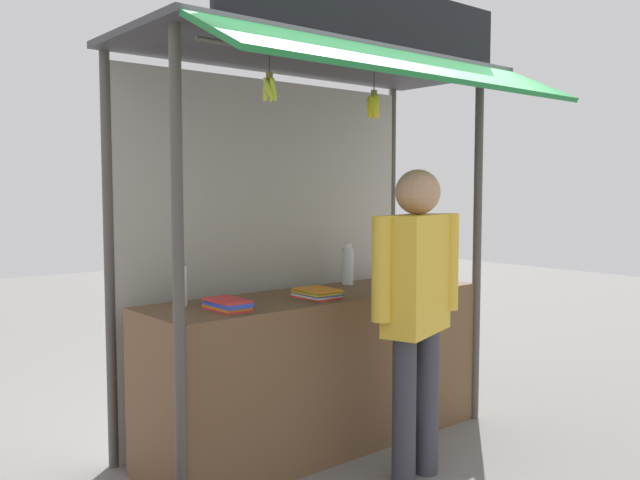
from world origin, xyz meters
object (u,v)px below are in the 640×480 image
(magazine_stack_rear_center, at_px, (317,293))
(banana_bunch_inner_left, at_px, (373,106))
(water_bottle_front_left, at_px, (348,265))
(water_bottle_mid_right, at_px, (407,265))
(water_bottle_back_right, at_px, (181,285))
(magazine_stack_front_right, at_px, (228,305))
(banana_bunch_rightmost, at_px, (269,88))
(water_bottle_left, at_px, (390,266))
(vendor_person, at_px, (417,294))

(magazine_stack_rear_center, xyz_separation_m, banana_bunch_inner_left, (0.16, -0.32, 1.13))
(water_bottle_front_left, xyz_separation_m, water_bottle_mid_right, (0.47, -0.13, -0.02))
(water_bottle_back_right, bearing_deg, water_bottle_mid_right, -2.63)
(water_bottle_back_right, xyz_separation_m, water_bottle_mid_right, (1.81, -0.08, -0.01))
(banana_bunch_inner_left, bearing_deg, magazine_stack_front_right, 158.90)
(banana_bunch_rightmost, relative_size, banana_bunch_inner_left, 0.87)
(water_bottle_mid_right, relative_size, magazine_stack_rear_center, 0.85)
(water_bottle_mid_right, bearing_deg, water_bottle_left, -173.40)
(water_bottle_mid_right, bearing_deg, water_bottle_back_right, 177.37)
(water_bottle_back_right, xyz_separation_m, vendor_person, (1.00, -0.91, -0.05))
(magazine_stack_rear_center, relative_size, banana_bunch_inner_left, 1.02)
(water_bottle_back_right, bearing_deg, water_bottle_front_left, 2.19)
(water_bottle_left, bearing_deg, water_bottle_front_left, 148.90)
(water_bottle_left, xyz_separation_m, banana_bunch_inner_left, (-0.65, -0.49, 1.04))
(water_bottle_left, bearing_deg, vendor_person, -126.92)
(magazine_stack_front_right, relative_size, vendor_person, 0.16)
(vendor_person, bearing_deg, banana_bunch_rightmost, 140.35)
(magazine_stack_rear_center, height_order, vendor_person, vendor_person)
(magazine_stack_front_right, bearing_deg, water_bottle_left, 6.87)
(water_bottle_back_right, bearing_deg, banana_bunch_rightmost, -71.40)
(banana_bunch_rightmost, bearing_deg, vendor_person, -21.18)
(vendor_person, bearing_deg, banana_bunch_inner_left, 79.99)
(water_bottle_back_right, relative_size, water_bottle_mid_right, 1.06)
(water_bottle_front_left, distance_m, water_bottle_back_right, 1.34)
(magazine_stack_rear_center, bearing_deg, banana_bunch_rightmost, -150.99)
(magazine_stack_rear_center, height_order, banana_bunch_inner_left, banana_bunch_inner_left)
(magazine_stack_front_right, xyz_separation_m, vendor_person, (0.86, -0.63, 0.05))
(banana_bunch_rightmost, bearing_deg, water_bottle_mid_right, 17.91)
(banana_bunch_rightmost, xyz_separation_m, banana_bunch_inner_left, (0.75, 0.00, -0.03))
(water_bottle_front_left, distance_m, magazine_stack_front_right, 1.26)
(banana_bunch_rightmost, xyz_separation_m, vendor_person, (0.80, -0.31, -1.11))
(water_bottle_left, xyz_separation_m, vendor_person, (-0.60, -0.80, -0.05))
(water_bottle_mid_right, bearing_deg, banana_bunch_rightmost, -162.09)
(water_bottle_back_right, height_order, water_bottle_mid_right, water_bottle_back_right)
(water_bottle_front_left, bearing_deg, magazine_stack_rear_center, -149.25)
(banana_bunch_rightmost, bearing_deg, magazine_stack_rear_center, 29.01)
(water_bottle_back_right, distance_m, water_bottle_mid_right, 1.81)
(banana_bunch_inner_left, bearing_deg, water_bottle_front_left, 59.14)
(vendor_person, bearing_deg, water_bottle_back_right, 119.18)
(water_bottle_front_left, relative_size, banana_bunch_inner_left, 1.01)
(banana_bunch_inner_left, bearing_deg, banana_bunch_rightmost, -179.71)
(water_bottle_front_left, height_order, magazine_stack_rear_center, water_bottle_front_left)
(magazine_stack_rear_center, bearing_deg, magazine_stack_front_right, -179.42)
(magazine_stack_rear_center, bearing_deg, water_bottle_left, 11.80)
(water_bottle_mid_right, height_order, magazine_stack_front_right, water_bottle_mid_right)
(banana_bunch_rightmost, height_order, vendor_person, banana_bunch_rightmost)
(magazine_stack_front_right, relative_size, banana_bunch_inner_left, 1.01)
(water_bottle_left, bearing_deg, magazine_stack_rear_center, -168.20)
(magazine_stack_rear_center, bearing_deg, water_bottle_back_right, 160.66)
(water_bottle_front_left, relative_size, water_bottle_left, 1.07)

